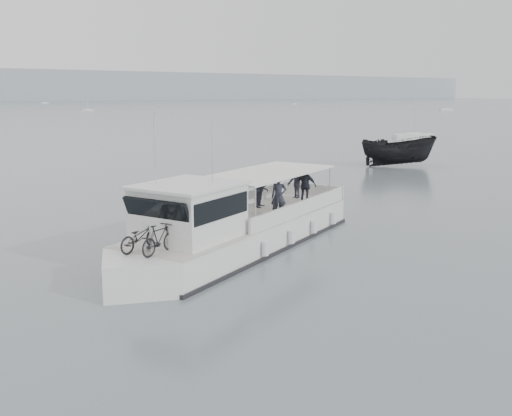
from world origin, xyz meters
TOP-DOWN VIEW (x-y plane):
  - ground at (0.00, 0.00)m, footprint 1400.00×1400.00m
  - tour_boat at (0.62, -3.15)m, footprint 14.13×8.71m
  - dark_motorboat at (28.02, 12.74)m, footprint 7.42×5.40m

SIDE VIEW (x-z plane):
  - ground at x=0.00m, z-range 0.00..0.00m
  - tour_boat at x=0.62m, z-range -2.07..4.10m
  - dark_motorboat at x=28.02m, z-range 0.00..2.69m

